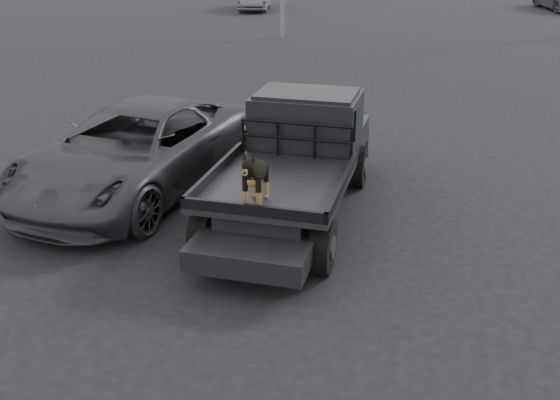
% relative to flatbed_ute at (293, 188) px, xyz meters
% --- Properties ---
extents(ground, '(120.00, 120.00, 0.00)m').
position_rel_flatbed_ute_xyz_m(ground, '(0.38, -1.52, -0.46)').
color(ground, black).
rests_on(ground, ground).
extents(flatbed_ute, '(2.00, 5.40, 0.92)m').
position_rel_flatbed_ute_xyz_m(flatbed_ute, '(0.00, 0.00, 0.00)').
color(flatbed_ute, black).
rests_on(flatbed_ute, ground).
extents(ute_cab, '(1.72, 1.30, 0.88)m').
position_rel_flatbed_ute_xyz_m(ute_cab, '(-0.00, 0.95, 0.90)').
color(ute_cab, black).
rests_on(ute_cab, flatbed_ute).
extents(headache_rack, '(1.80, 0.08, 0.55)m').
position_rel_flatbed_ute_xyz_m(headache_rack, '(-0.00, 0.20, 0.74)').
color(headache_rack, black).
rests_on(headache_rack, flatbed_ute).
extents(dog, '(0.32, 0.60, 0.74)m').
position_rel_flatbed_ute_xyz_m(dog, '(-0.08, -1.70, 0.83)').
color(dog, black).
rests_on(dog, flatbed_ute).
extents(parked_suv, '(3.13, 5.63, 1.49)m').
position_rel_flatbed_ute_xyz_m(parked_suv, '(-2.86, 0.32, 0.28)').
color(parked_suv, '#323136').
rests_on(parked_suv, ground).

